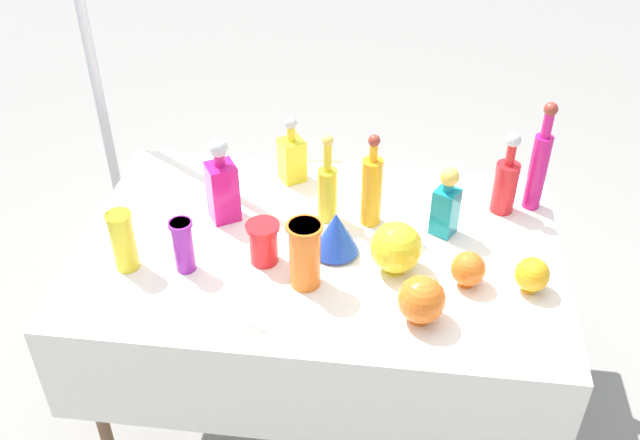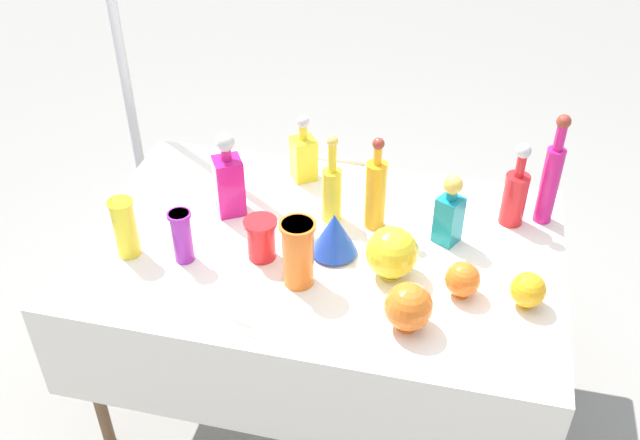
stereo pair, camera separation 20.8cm
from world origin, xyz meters
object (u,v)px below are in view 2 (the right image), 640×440
Objects in this scene: cardboard_box_behind_left at (317,212)px; round_bowl_0 at (392,252)px; tall_bottle_2 at (376,192)px; square_decanter_1 at (304,155)px; tall_bottle_0 at (551,177)px; tall_bottle_1 at (332,190)px; tall_bottle_3 at (515,194)px; square_decanter_2 at (229,180)px; slender_vase_2 at (125,226)px; canopy_pole at (118,39)px; slender_vase_0 at (182,235)px; square_decanter_0 at (449,212)px; round_bowl_1 at (528,290)px; fluted_vase_0 at (334,233)px; round_bowl_2 at (463,279)px; slender_vase_1 at (261,237)px; round_bowl_3 at (408,307)px; slender_vase_3 at (298,252)px.

round_bowl_0 is at bearing -64.60° from cardboard_box_behind_left.
tall_bottle_2 reaches higher than square_decanter_1.
tall_bottle_0 is at bearing -4.47° from square_decanter_1.
tall_bottle_1 is 0.63m from tall_bottle_3.
tall_bottle_3 is at bearing 9.59° from square_decanter_2.
slender_vase_2 is 1.03m from canopy_pole.
slender_vase_0 is (-0.26, -0.57, -0.00)m from square_decanter_1.
square_decanter_0 is at bearing -142.95° from tall_bottle_3.
fluted_vase_0 is at bearing 170.10° from round_bowl_1.
tall_bottle_1 is 2.85× the size of round_bowl_2.
tall_bottle_1 reaches higher than slender_vase_1.
tall_bottle_1 is at bearing -55.46° from square_decanter_1.
round_bowl_0 is 1.49× the size of round_bowl_1.
round_bowl_0 is at bearing -17.38° from fluted_vase_0.
slender_vase_1 is 0.66m from round_bowl_2.
canopy_pole is (-1.09, 0.75, 0.27)m from fluted_vase_0.
cardboard_box_behind_left is (-0.92, 1.09, -0.64)m from round_bowl_1.
tall_bottle_2 reaches higher than slender_vase_2.
slender_vase_2 reaches higher than fluted_vase_0.
tall_bottle_1 is 1.26× the size of square_decanter_1.
slender_vase_0 is 0.26m from slender_vase_1.
square_decanter_1 is 1.43× the size of slender_vase_0.
round_bowl_3 is 0.06× the size of canopy_pole.
fluted_vase_0 is at bearing -156.18° from square_decanter_0.
tall_bottle_1 reaches higher than round_bowl_2.
slender_vase_1 is at bearing 157.41° from round_bowl_3.
square_decanter_2 is at bearing -173.94° from tall_bottle_1.
tall_bottle_2 is 0.43m from slender_vase_1.
square_decanter_2 is 0.46m from slender_vase_3.
square_decanter_0 is at bearing 54.33° from round_bowl_0.
square_decanter_0 is 1.63× the size of fluted_vase_0.
slender_vase_0 is 1.11m from canopy_pole.
round_bowl_3 is at bearing -99.74° from square_decanter_0.
slender_vase_3 reaches higher than fluted_vase_0.
square_decanter_1 is 1.16× the size of slender_vase_3.
square_decanter_0 is 0.63m from slender_vase_1.
tall_bottle_0 is 1.19× the size of tall_bottle_2.
round_bowl_1 is 0.77× the size of round_bowl_3.
slender_vase_1 is 0.70× the size of slender_vase_2.
round_bowl_2 is at bearing 179.30° from round_bowl_1.
square_decanter_0 reaches higher than round_bowl_1.
round_bowl_1 is at bearing -14.10° from square_decanter_2.
tall_bottle_0 is at bearing 16.34° from tall_bottle_2.
fluted_vase_0 is 1.06× the size of round_bowl_3.
square_decanter_1 is at bearing 140.24° from round_bowl_2.
square_decanter_0 is 1.14× the size of slender_vase_3.
slender_vase_3 reaches higher than cardboard_box_behind_left.
slender_vase_3 is 0.51m from round_bowl_2.
fluted_vase_0 reaches higher than round_bowl_2.
slender_vase_2 is at bearing -166.84° from fluted_vase_0.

